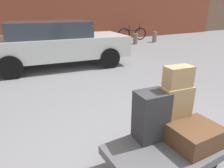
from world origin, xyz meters
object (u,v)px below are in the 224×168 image
at_px(bicycle_leaning, 132,34).
at_px(suitcase_tan_front_left, 174,110).
at_px(luggage_cart, 166,152).
at_px(suitcase_brown_center, 195,136).
at_px(duffel_bag_tan_topmost_pile, 178,77).
at_px(parked_car, 56,43).
at_px(bollard_kerb_near, 88,43).
at_px(bollard_kerb_mid, 116,40).
at_px(bollard_corner, 155,37).
at_px(suitcase_charcoal_front_right, 151,116).
at_px(bollard_kerb_far, 136,39).

bearing_deg(bicycle_leaning, suitcase_tan_front_left, -123.09).
xyz_separation_m(luggage_cart, suitcase_brown_center, (0.28, -0.13, 0.19)).
bearing_deg(duffel_bag_tan_topmost_pile, parked_car, 97.52).
distance_m(bollard_kerb_near, bollard_kerb_mid, 1.59).
bearing_deg(suitcase_tan_front_left, parked_car, 98.10).
distance_m(suitcase_brown_center, duffel_bag_tan_topmost_pile, 0.67).
height_order(duffel_bag_tan_topmost_pile, bicycle_leaning, duffel_bag_tan_topmost_pile).
height_order(bicycle_leaning, bollard_corner, bicycle_leaning).
height_order(luggage_cart, bicycle_leaning, bicycle_leaning).
xyz_separation_m(duffel_bag_tan_topmost_pile, bicycle_leaning, (5.65, 8.67, -0.69)).
relative_size(suitcase_brown_center, parked_car, 0.12).
xyz_separation_m(luggage_cart, bollard_kerb_near, (2.35, 7.51, 0.01)).
xyz_separation_m(suitcase_charcoal_front_right, parked_car, (0.32, 4.94, 0.13)).
height_order(suitcase_tan_front_left, bollard_corner, suitcase_tan_front_left).
distance_m(luggage_cart, suitcase_charcoal_front_right, 0.43).
bearing_deg(parked_car, bollard_corner, 20.50).
bearing_deg(suitcase_charcoal_front_right, bicycle_leaning, 62.13).
bearing_deg(bollard_kerb_far, bollard_corner, 0.00).
xyz_separation_m(luggage_cart, bollard_kerb_far, (5.16, 7.51, 0.01)).
distance_m(luggage_cart, bollard_kerb_far, 9.11).
distance_m(bollard_kerb_mid, bollard_kerb_far, 1.21).
bearing_deg(luggage_cart, parked_car, 87.02).
relative_size(suitcase_tan_front_left, bollard_corner, 1.06).
relative_size(suitcase_charcoal_front_right, suitcase_brown_center, 1.11).
xyz_separation_m(suitcase_charcoal_front_right, bollard_kerb_near, (2.40, 7.27, -0.34)).
relative_size(bicycle_leaning, bollard_corner, 2.99).
bearing_deg(bollard_kerb_mid, bollard_kerb_far, 0.00).
height_order(luggage_cart, suitcase_brown_center, suitcase_brown_center).
relative_size(bollard_kerb_near, bollard_kerb_mid, 1.00).
bearing_deg(bollard_kerb_far, parked_car, -154.51).
distance_m(suitcase_tan_front_left, bicycle_leaning, 10.35).
height_order(luggage_cart, bollard_kerb_near, bollard_kerb_near).
xyz_separation_m(bollard_kerb_mid, bollard_kerb_far, (1.21, 0.00, 0.00)).
bearing_deg(bollard_kerb_far, bollard_kerb_mid, 180.00).
bearing_deg(parked_car, bollard_kerb_near, 48.26).
xyz_separation_m(luggage_cart, bicycle_leaning, (5.90, 8.84, 0.10)).
distance_m(bicycle_leaning, bollard_kerb_mid, 2.37).
bearing_deg(bollard_kerb_near, parked_car, -131.74).
height_order(luggage_cart, suitcase_tan_front_left, suitcase_tan_front_left).
relative_size(suitcase_tan_front_left, bollard_kerb_mid, 1.06).
xyz_separation_m(suitcase_charcoal_front_right, suitcase_brown_center, (0.33, -0.36, -0.17)).
height_order(suitcase_tan_front_left, bollard_kerb_mid, suitcase_tan_front_left).
height_order(duffel_bag_tan_topmost_pile, bollard_kerb_mid, duffel_bag_tan_topmost_pile).
bearing_deg(luggage_cart, duffel_bag_tan_topmost_pile, 34.41).
relative_size(bollard_kerb_mid, bollard_kerb_far, 1.00).
bearing_deg(suitcase_brown_center, parked_car, 92.16).
bearing_deg(bollard_kerb_far, duffel_bag_tan_topmost_pile, -123.78).
xyz_separation_m(suitcase_tan_front_left, bollard_corner, (6.25, 7.33, -0.36)).
bearing_deg(suitcase_brown_center, suitcase_tan_front_left, 97.75).
relative_size(bollard_kerb_far, bollard_corner, 1.00).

